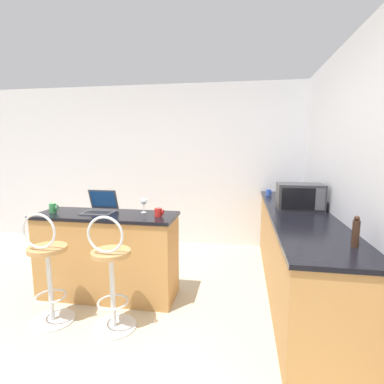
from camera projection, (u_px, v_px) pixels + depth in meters
The scene contains 16 objects.
ground_plane at pixel (118, 330), 2.66m from camera, with size 20.00×20.00×0.00m, color #BCAD8E.
wall_back at pixel (178, 166), 4.95m from camera, with size 12.00×0.06×2.60m.
wall_right at pixel (379, 191), 2.13m from camera, with size 0.06×12.00×2.60m.
breakfast_bar at pixel (108, 255), 3.22m from camera, with size 1.49×0.52×0.91m.
counter_right at pixel (298, 253), 3.30m from camera, with size 0.65×3.05×0.91m.
bar_stool_near at pixel (48, 271), 2.71m from camera, with size 0.40×0.40×1.06m.
bar_stool_far at pixel (111, 276), 2.61m from camera, with size 0.40×0.40×1.06m.
laptop at pixel (101, 207), 3.24m from camera, with size 0.32×0.29×0.24m.
microwave at pixel (300, 197), 3.36m from camera, with size 0.49×0.33×0.29m.
toaster at pixel (290, 195), 3.82m from camera, with size 0.19×0.27×0.19m.
wine_glass_tall at pixel (144, 202), 3.19m from camera, with size 0.07×0.07×0.16m.
mug_green at pixel (53, 208), 3.20m from camera, with size 0.09×0.07×0.10m.
pepper_mill at pixel (356, 232), 2.10m from camera, with size 0.05×0.05×0.23m.
mug_red at pixel (159, 212), 3.02m from camera, with size 0.09×0.08×0.09m.
storage_jar at pixel (280, 190), 4.21m from camera, with size 0.10×0.10×0.20m.
mug_blue at pixel (269, 192), 4.32m from camera, with size 0.09×0.07×0.09m.
Camera 1 is at (1.07, -2.30, 1.62)m, focal length 28.00 mm.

